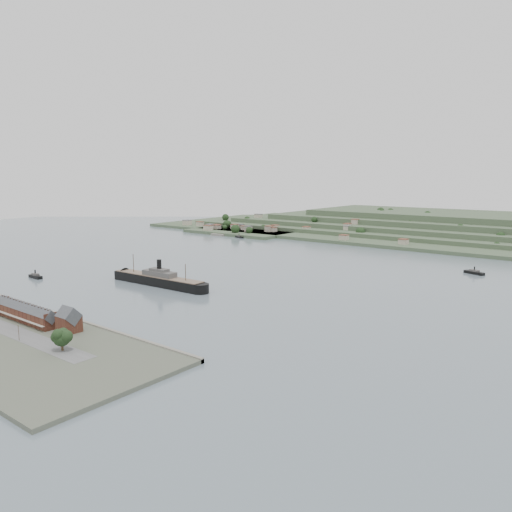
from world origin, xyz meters
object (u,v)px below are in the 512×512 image
Objects in this scene: steamship at (156,279)px; terrace_row at (26,313)px; tugboat at (35,276)px; gabled_building at (69,321)px; fig_tree at (61,337)px.

terrace_row is at bearing -79.07° from steamship.
tugboat is at bearing -155.11° from steamship.
fig_tree is at bearing -37.80° from gabled_building.
fig_tree reaches higher than terrace_row.
terrace_row is 136.57m from tugboat.
gabled_building is at bearing 142.20° from fig_tree.
terrace_row is at bearing 167.09° from fig_tree.
gabled_building is 0.14× the size of steamship.
gabled_building reaches higher than fig_tree.
terrace_row is 37.74m from gabled_building.
gabled_building is at bearing -22.50° from tugboat.
gabled_building is (37.50, 4.02, 1.34)m from terrace_row.
steamship reaches higher than gabled_building.
gabled_building is 0.90× the size of tugboat.
tugboat is (-118.06, 68.46, -5.13)m from terrace_row.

